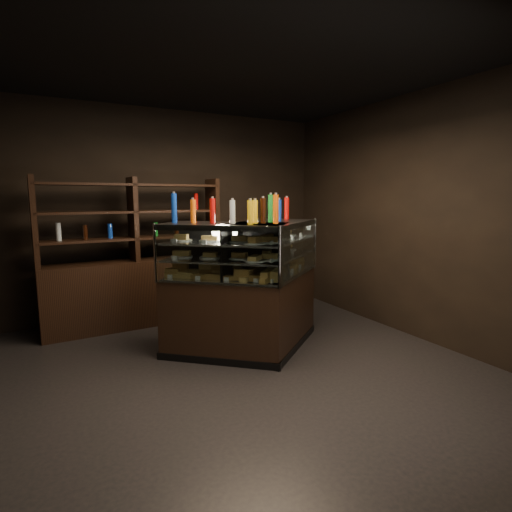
# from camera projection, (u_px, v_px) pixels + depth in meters

# --- Properties ---
(ground) EXTENTS (5.00, 5.00, 0.00)m
(ground) POSITION_uv_depth(u_px,v_px,m) (233.00, 376.00, 3.93)
(ground) COLOR black
(ground) RESTS_ON ground
(room_shell) EXTENTS (5.02, 5.02, 3.01)m
(room_shell) POSITION_uv_depth(u_px,v_px,m) (231.00, 175.00, 3.64)
(room_shell) COLOR black
(room_shell) RESTS_ON ground
(display_case) EXTENTS (2.06, 1.39, 1.48)m
(display_case) POSITION_uv_depth(u_px,v_px,m) (249.00, 308.00, 4.55)
(display_case) COLOR black
(display_case) RESTS_ON ground
(food_display) EXTENTS (1.68, 0.91, 0.45)m
(food_display) POSITION_uv_depth(u_px,v_px,m) (250.00, 256.00, 4.46)
(food_display) COLOR gold
(food_display) RESTS_ON display_case
(bottles_top) EXTENTS (1.50, 0.77, 0.30)m
(bottles_top) POSITION_uv_depth(u_px,v_px,m) (249.00, 209.00, 4.39)
(bottles_top) COLOR silver
(bottles_top) RESTS_ON display_case
(potted_conifer) EXTENTS (0.36, 0.36, 0.77)m
(potted_conifer) POSITION_uv_depth(u_px,v_px,m) (285.00, 291.00, 5.61)
(potted_conifer) COLOR black
(potted_conifer) RESTS_ON ground
(back_shelving) EXTENTS (2.38, 0.55, 2.00)m
(back_shelving) POSITION_uv_depth(u_px,v_px,m) (136.00, 282.00, 5.40)
(back_shelving) COLOR black
(back_shelving) RESTS_ON ground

